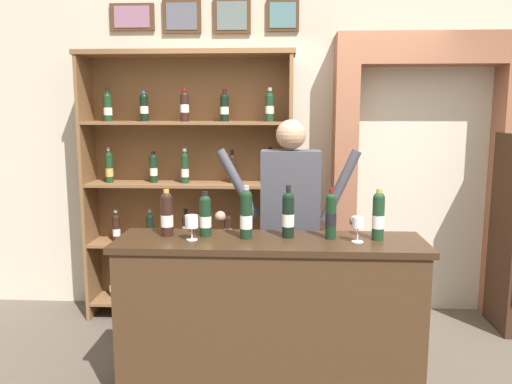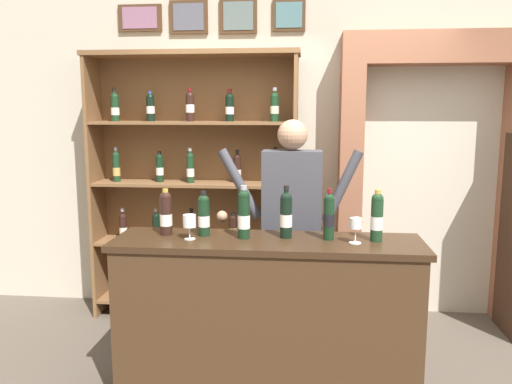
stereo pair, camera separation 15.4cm
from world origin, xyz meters
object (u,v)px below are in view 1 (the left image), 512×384
object	(u,v)px
tasting_counter	(269,319)
wine_glass_center	(192,222)
wine_shelf	(189,180)
tasting_bottle_super_tuscan	(378,215)
tasting_bottle_grappa	(246,214)
tasting_bottle_chianti	(288,214)
shopkeeper	(290,212)
tasting_bottle_bianco	(205,215)
tasting_bottle_brunello	(167,214)
tasting_bottle_riserva	(331,215)
wine_glass_right	(358,224)

from	to	relation	value
tasting_counter	wine_glass_center	bearing A→B (deg)	-175.53
wine_shelf	tasting_counter	distance (m)	1.65
wine_shelf	tasting_bottle_super_tuscan	xyz separation A→B (m)	(1.40, -1.27, -0.04)
tasting_bottle_grappa	tasting_bottle_chianti	bearing A→B (deg)	8.44
shopkeeper	tasting_bottle_super_tuscan	world-z (taller)	shopkeeper
tasting_counter	tasting_bottle_bianco	size ratio (longest dim) A/B	6.65
tasting_bottle_super_tuscan	tasting_bottle_brunello	bearing A→B (deg)	178.74
tasting_counter	tasting_bottle_bianco	world-z (taller)	tasting_bottle_bianco
tasting_counter	tasting_bottle_riserva	world-z (taller)	tasting_bottle_riserva
tasting_counter	tasting_bottle_chianti	size ratio (longest dim) A/B	5.78
shopkeeper	tasting_bottle_riserva	bearing A→B (deg)	-65.53
tasting_bottle_bianco	tasting_bottle_riserva	world-z (taller)	tasting_bottle_riserva
tasting_bottle_super_tuscan	tasting_bottle_riserva	bearing A→B (deg)	177.97
tasting_bottle_bianco	wine_shelf	bearing A→B (deg)	104.96
tasting_bottle_riserva	tasting_bottle_super_tuscan	bearing A→B (deg)	-2.03
tasting_bottle_grappa	wine_glass_center	distance (m)	0.34
shopkeeper	tasting_bottle_grappa	xyz separation A→B (m)	(-0.28, -0.56, 0.10)
tasting_bottle_bianco	wine_glass_right	distance (m)	0.94
tasting_bottle_riserva	wine_glass_center	bearing A→B (deg)	-174.56
shopkeeper	tasting_bottle_brunello	bearing A→B (deg)	-146.42
shopkeeper	tasting_bottle_chianti	size ratio (longest dim) A/B	5.34
tasting_bottle_brunello	tasting_bottle_grappa	distance (m)	0.50
wine_glass_right	shopkeeper	bearing A→B (deg)	123.09
tasting_counter	tasting_bottle_brunello	size ratio (longest dim) A/B	6.41
tasting_counter	tasting_bottle_super_tuscan	xyz separation A→B (m)	(0.66, 0.03, 0.67)
wine_shelf	wine_glass_right	bearing A→B (deg)	-46.50
tasting_counter	shopkeeper	xyz separation A→B (m)	(0.13, 0.58, 0.57)
wine_glass_center	tasting_bottle_chianti	bearing A→B (deg)	9.63
wine_glass_center	wine_glass_right	size ratio (longest dim) A/B	1.00
wine_shelf	wine_glass_center	world-z (taller)	wine_shelf
shopkeeper	wine_glass_center	distance (m)	0.86
wine_glass_center	shopkeeper	bearing A→B (deg)	45.58
tasting_bottle_grappa	wine_glass_center	world-z (taller)	tasting_bottle_grappa
wine_shelf	tasting_bottle_riserva	bearing A→B (deg)	-48.55
tasting_bottle_bianco	tasting_bottle_chianti	bearing A→B (deg)	-0.33
wine_shelf	wine_glass_center	xyz separation A→B (m)	(0.26, -1.34, -0.08)
tasting_bottle_grappa	tasting_counter	bearing A→B (deg)	-9.32
tasting_bottle_chianti	tasting_bottle_super_tuscan	bearing A→B (deg)	-3.03
wine_glass_right	tasting_bottle_bianco	bearing A→B (deg)	174.03
tasting_counter	tasting_bottle_bianco	distance (m)	0.77
tasting_bottle_brunello	wine_glass_right	distance (m)	1.18
tasting_counter	tasting_bottle_chianti	bearing A→B (deg)	29.13
wine_glass_center	tasting_bottle_super_tuscan	bearing A→B (deg)	3.56
shopkeeper	tasting_bottle_grappa	distance (m)	0.63
wine_shelf	tasting_counter	size ratio (longest dim) A/B	1.21
wine_shelf	wine_glass_right	distance (m)	1.84
tasting_counter	tasting_bottle_riserva	size ratio (longest dim) A/B	6.03
tasting_bottle_brunello	tasting_bottle_super_tuscan	distance (m)	1.31
tasting_counter	tasting_bottle_brunello	distance (m)	0.93
tasting_counter	tasting_bottle_chianti	distance (m)	0.68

